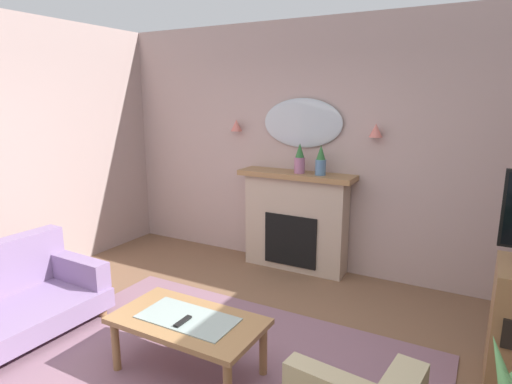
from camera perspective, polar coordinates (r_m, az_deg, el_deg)
name	(u,v)px	position (r m, az deg, el deg)	size (l,w,h in m)	color
wall_back	(327,148)	(4.98, 9.37, 5.75)	(6.43, 0.10, 2.85)	#B29993
patterned_rug	(203,380)	(3.39, -7.01, -23.56)	(3.20, 2.40, 0.01)	#7F5B6B
fireplace	(295,222)	(5.04, 5.25, -3.99)	(1.36, 0.36, 1.16)	tan
mantel_vase_left	(300,160)	(4.84, 5.83, 4.31)	(0.12, 0.12, 0.34)	#9E6084
mantel_vase_right	(321,161)	(4.75, 8.61, 4.07)	(0.12, 0.12, 0.33)	#4C7093
wall_mirror	(302,123)	(4.97, 6.17, 9.12)	(0.96, 0.06, 0.56)	#B2BCC6
wall_sconce_left	(236,125)	(5.32, -2.62, 8.86)	(0.14, 0.14, 0.14)	#D17066
wall_sconce_right	(376,130)	(4.67, 15.67, 7.90)	(0.14, 0.14, 0.14)	#D17066
coffee_table	(188,325)	(3.28, -9.04, -17.14)	(1.10, 0.60, 0.45)	olive
tv_remote	(183,322)	(3.19, -9.72, -16.67)	(0.04, 0.16, 0.02)	black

